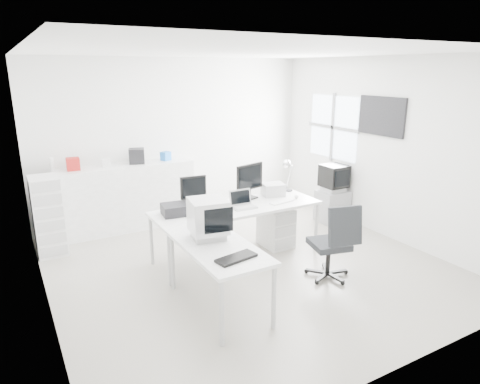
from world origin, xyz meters
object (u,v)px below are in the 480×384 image
office_chair (329,240)px  tv_cabinet (332,206)px  inkjet_printer (177,209)px  main_desk (237,232)px  laptop (244,200)px  side_desk (219,277)px  sideboard (128,197)px  lcd_monitor_large (250,181)px  drawer_pedestal (276,227)px  laser_printer (273,189)px  crt_monitor (208,217)px  lcd_monitor_small (193,192)px  filing_cabinet (48,216)px  crt_tv (334,178)px

office_chair → tv_cabinet: size_ratio=1.84×
inkjet_printer → main_desk: bearing=0.6°
laptop → tv_cabinet: laptop is taller
side_desk → sideboard: size_ratio=0.64×
lcd_monitor_large → sideboard: (-1.39, 1.66, -0.46)m
drawer_pedestal → laptop: bearing=-167.0°
laser_printer → crt_monitor: 1.93m
lcd_monitor_small → laptop: lcd_monitor_small is taller
sideboard → filing_cabinet: filing_cabinet is taller
main_desk → drawer_pedestal: main_desk is taller
main_desk → crt_monitor: bearing=-135.0°
crt_tv → office_chair: bearing=-132.6°
laptop → tv_cabinet: 2.29m
lcd_monitor_small → drawer_pedestal: bearing=-3.4°
laptop → sideboard: (-1.09, 2.01, -0.31)m
filing_cabinet → laser_printer: bearing=-21.5°
laser_printer → lcd_monitor_small: bearing=-167.1°
tv_cabinet → side_desk: bearing=-152.6°
laser_printer → office_chair: size_ratio=0.31×
drawer_pedestal → filing_cabinet: bearing=155.5°
inkjet_printer → crt_monitor: 0.97m
lcd_monitor_large → sideboard: lcd_monitor_large is taller
lcd_monitor_large → crt_tv: (1.84, 0.22, -0.23)m
sideboard → laptop: bearing=-61.6°
filing_cabinet → main_desk: bearing=-31.7°
office_chair → drawer_pedestal: bearing=104.3°
main_desk → laser_printer: 0.91m
inkjet_printer → lcd_monitor_large: bearing=14.4°
side_desk → laser_printer: laser_printer is taller
inkjet_printer → tv_cabinet: 3.11m
inkjet_printer → filing_cabinet: size_ratio=0.35×
drawer_pedestal → inkjet_printer: bearing=178.2°
lcd_monitor_small → filing_cabinet: bearing=152.0°
lcd_monitor_large → filing_cabinet: (-2.66, 1.17, -0.43)m
side_desk → lcd_monitor_large: lcd_monitor_large is taller
side_desk → lcd_monitor_small: (0.30, 1.35, 0.60)m
office_chair → filing_cabinet: (-3.01, 2.57, 0.07)m
drawer_pedestal → inkjet_printer: inkjet_printer is taller
inkjet_printer → laptop: bearing=-5.2°
lcd_monitor_large → laptop: lcd_monitor_large is taller
lcd_monitor_large → office_chair: lcd_monitor_large is taller
main_desk → crt_tv: crt_tv is taller
tv_cabinet → sideboard: 3.54m
inkjet_printer → office_chair: (1.55, -1.24, -0.31)m
side_desk → laptop: size_ratio=4.03×
drawer_pedestal → laser_printer: size_ratio=1.88×
side_desk → filing_cabinet: size_ratio=1.21×
lcd_monitor_small → tv_cabinet: 2.84m
inkjet_printer → crt_monitor: crt_monitor is taller
drawer_pedestal → crt_tv: bearing=15.9°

